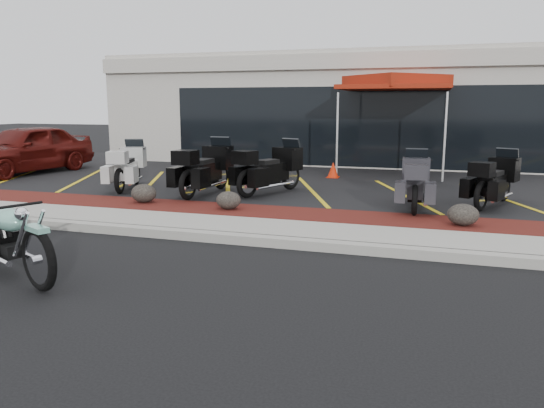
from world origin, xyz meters
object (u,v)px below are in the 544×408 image
(hero_cruiser, at_px, (38,250))
(touring_white, at_px, (135,162))
(parked_car, at_px, (25,149))
(popup_canopy, at_px, (396,85))
(traffic_cone, at_px, (333,170))

(hero_cruiser, distance_m, touring_white, 7.76)
(parked_car, height_order, popup_canopy, popup_canopy)
(hero_cruiser, height_order, touring_white, touring_white)
(hero_cruiser, bearing_deg, traffic_cone, 105.32)
(touring_white, distance_m, popup_canopy, 7.94)
(popup_canopy, bearing_deg, parked_car, 173.96)
(popup_canopy, bearing_deg, traffic_cone, -158.49)
(traffic_cone, relative_size, popup_canopy, 0.11)
(parked_car, relative_size, popup_canopy, 1.05)
(parked_car, bearing_deg, hero_cruiser, -39.86)
(touring_white, bearing_deg, parked_car, 59.35)
(touring_white, xyz_separation_m, popup_canopy, (6.25, 4.44, 2.06))
(touring_white, relative_size, popup_canopy, 0.50)
(traffic_cone, bearing_deg, hero_cruiser, -99.29)
(parked_car, bearing_deg, popup_canopy, 25.19)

